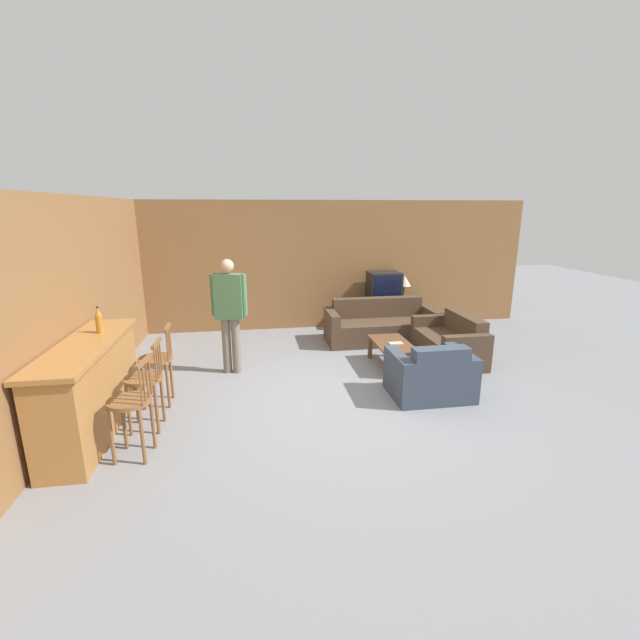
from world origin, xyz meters
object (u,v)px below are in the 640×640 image
bar_chair_far (157,363)px  tv_unit (383,314)px  loveseat_right (450,343)px  person_by_window (229,309)px  bar_chair_mid (145,383)px  bottle (99,321)px  tv (384,286)px  armchair_near (431,376)px  couch_far (380,326)px  bar_chair_near (132,407)px  table_lamp (404,281)px  coffee_table (392,346)px  book_on_table (396,343)px

bar_chair_far → tv_unit: bearing=37.4°
loveseat_right → tv_unit: (-0.53, 2.00, 0.03)m
bar_chair_far → person_by_window: person_by_window is taller
bar_chair_mid → bottle: bottle is taller
tv → armchair_near: bearing=-96.5°
bar_chair_far → tv_unit: size_ratio=0.88×
bar_chair_far → bar_chair_mid: bearing=-90.0°
bar_chair_far → couch_far: (3.58, 2.15, -0.26)m
bar_chair_far → armchair_near: (3.51, -0.35, -0.26)m
bar_chair_near → bar_chair_mid: size_ratio=1.00×
table_lamp → couch_far: bearing=-131.6°
loveseat_right → tv: 2.15m
bar_chair_mid → coffee_table: size_ratio=1.03×
tv → book_on_table: (-0.50, -2.26, -0.50)m
tv_unit → person_by_window: bearing=-146.2°
tv → bottle: bearing=-144.1°
couch_far → tv: (0.30, 0.83, 0.62)m
loveseat_right → bar_chair_far: bearing=-167.5°
tv_unit → table_lamp: 0.80m
table_lamp → book_on_table: bearing=-112.4°
coffee_table → tv_unit: (0.53, 2.19, -0.02)m
armchair_near → tv: size_ratio=1.63×
bar_chair_near → tv: 5.74m
tv_unit → table_lamp: size_ratio=2.46×
bar_chair_near → bottle: 1.30m
bar_chair_far → tv: bearing=37.4°
tv → book_on_table: bearing=-102.5°
coffee_table → person_by_window: 2.57m
bottle → table_lamp: size_ratio=0.65×
coffee_table → person_by_window: person_by_window is taller
armchair_near → book_on_table: (-0.12, 1.06, 0.12)m
bar_chair_near → armchair_near: size_ratio=1.00×
bar_chair_near → tv_unit: bearing=47.3°
bar_chair_mid → tv_unit: bar_chair_mid is taller
tv_unit → table_lamp: bearing=0.0°
person_by_window → bar_chair_near: bearing=-111.8°
loveseat_right → person_by_window: size_ratio=0.82×
person_by_window → bar_chair_mid: bearing=-118.6°
bar_chair_far → armchair_near: 3.54m
coffee_table → table_lamp: size_ratio=2.09×
bar_chair_far → table_lamp: 5.27m
bottle → person_by_window: (1.41, 1.20, -0.20)m
bar_chair_near → bar_chair_far: same height
bar_chair_far → tv: size_ratio=1.63×
coffee_table → bottle: bottle is taller
bar_chair_near → table_lamp: size_ratio=2.16×
tv_unit → person_by_window: (-3.01, -2.01, 0.67)m
armchair_near → tv_unit: bearing=83.5°
tv_unit → table_lamp: (0.43, 0.00, 0.67)m
tv → person_by_window: 3.62m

